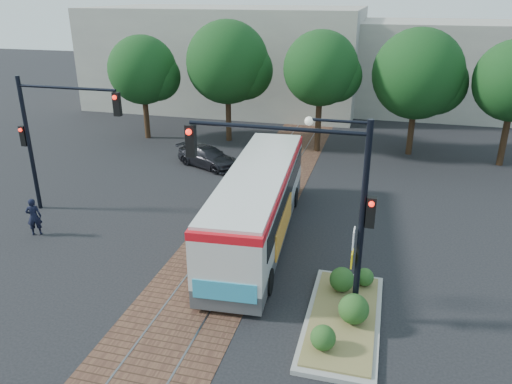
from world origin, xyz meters
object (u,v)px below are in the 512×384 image
city_bus (258,200)px  signal_pole_left (49,128)px  traffic_island (344,311)px  signal_pole_main (319,189)px  officer (34,217)px  parked_car (208,157)px

city_bus → signal_pole_left: signal_pole_left is taller
traffic_island → signal_pole_main: 3.95m
signal_pole_left → signal_pole_main: bearing=-21.4°
officer → parked_car: (3.89, 9.81, -0.23)m
traffic_island → parked_car: bearing=125.6°
signal_pole_main → officer: signal_pole_main is taller
officer → traffic_island: bearing=138.8°
signal_pole_left → officer: bearing=-79.0°
city_bus → officer: city_bus is taller
traffic_island → signal_pole_main: bearing=174.6°
traffic_island → parked_car: 15.20m
officer → city_bus: bearing=163.4°
signal_pole_left → officer: (0.45, -2.35, -3.07)m
signal_pole_main → city_bus: bearing=122.9°
signal_pole_main → officer: 12.49m
city_bus → traffic_island: size_ratio=2.11×
traffic_island → officer: officer is taller
signal_pole_left → officer: 3.89m
city_bus → traffic_island: (3.90, -4.64, -1.29)m
signal_pole_main → officer: (-11.78, 2.46, -3.37)m
city_bus → parked_car: size_ratio=2.81×
signal_pole_left → parked_car: size_ratio=1.54×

